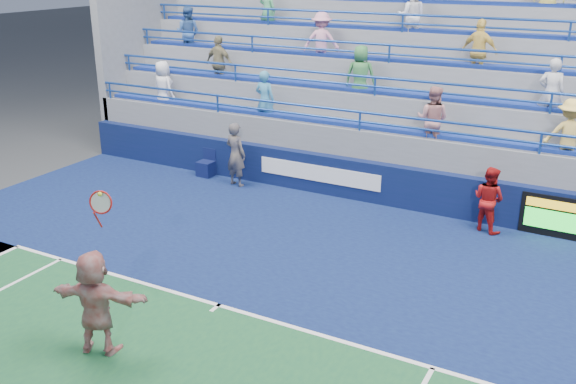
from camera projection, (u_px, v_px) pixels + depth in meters
The scene contains 8 objects.
ground at pixel (219, 306), 12.02m from camera, with size 120.00×120.00×0.00m, color #333538.
sponsor_wall at pixel (355, 179), 17.19m from camera, with size 18.00×0.32×1.10m.
bleacher_stand at pixel (403, 114), 19.96m from camera, with size 18.00×5.60×6.13m.
serve_speed_board at pixel (553, 216), 14.86m from camera, with size 1.46×0.19×1.01m.
judge_chair at pixel (206, 168), 19.09m from camera, with size 0.47×0.47×0.81m.
tennis_player at pixel (96, 302), 10.36m from camera, with size 1.75×0.95×2.90m.
line_judge at pixel (236, 155), 18.07m from camera, with size 0.67×0.44×1.84m, color #151B3A.
ball_girl at pixel (489, 199), 15.08m from camera, with size 0.77×0.60×1.59m, color #A61313.
Camera 1 is at (6.17, -8.65, 6.15)m, focal length 40.00 mm.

